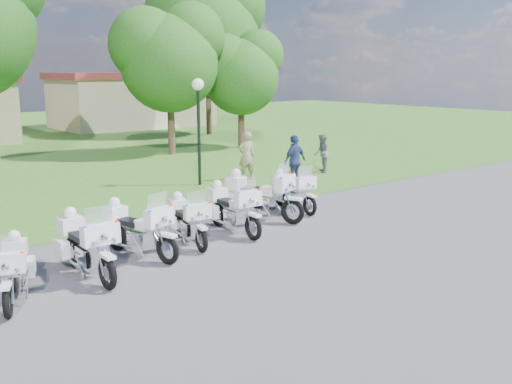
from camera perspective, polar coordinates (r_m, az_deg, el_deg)
ground at (r=14.59m, az=0.66°, el=-4.79°), size 100.00×100.00×0.00m
motorcycle_0 at (r=11.65m, az=-23.20°, el=-7.10°), size 1.18×2.02×1.43m
motorcycle_1 at (r=12.43m, az=-16.67°, el=-5.02°), size 0.81×2.44×1.64m
motorcycle_2 at (r=13.45m, az=-11.86°, el=-3.56°), size 1.18×2.31×1.59m
motorcycle_3 at (r=14.30m, az=-6.87°, el=-2.71°), size 0.94×2.13×1.44m
motorcycle_4 at (r=15.16m, az=-2.43°, el=-1.57°), size 0.81×2.36×1.58m
motorcycle_5 at (r=16.43m, az=0.35°, el=-0.27°), size 1.43×2.46×1.73m
motorcycle_6 at (r=17.62m, az=3.62°, el=0.18°), size 0.84×2.17×1.46m
lamp_post at (r=21.25m, az=-5.79°, el=8.68°), size 0.44×0.44×3.96m
tree_2 at (r=29.54m, az=-8.80°, el=13.48°), size 5.72×4.88×7.63m
tree_3 at (r=31.88m, az=-1.60°, el=12.12°), size 4.86×4.15×6.48m
tree_4 at (r=38.92m, az=-5.01°, el=16.10°), size 7.95×6.79×10.61m
building_east at (r=45.47m, az=-12.31°, el=9.03°), size 11.44×7.28×4.10m
bystander_a at (r=22.36m, az=-0.95°, el=3.60°), size 0.78×0.60×1.90m
bystander_b at (r=24.18m, az=6.60°, el=3.84°), size 0.98×1.00×1.63m
bystander_c at (r=21.03m, az=3.89°, el=3.09°), size 1.20×0.66×1.93m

